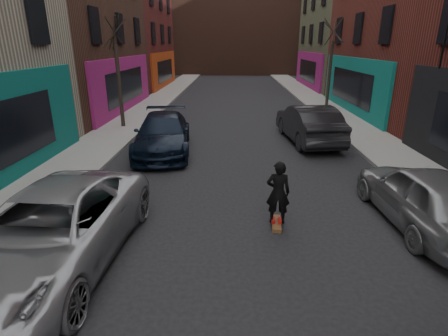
# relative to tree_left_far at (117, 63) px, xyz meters

# --- Properties ---
(sidewalk_left) EXTENTS (2.50, 84.00, 0.13)m
(sidewalk_left) POSITION_rel_tree_left_far_xyz_m (-0.05, 12.00, -3.31)
(sidewalk_left) COLOR gray
(sidewalk_left) RESTS_ON ground
(sidewalk_right) EXTENTS (2.50, 84.00, 0.13)m
(sidewalk_right) POSITION_rel_tree_left_far_xyz_m (12.45, 12.00, -3.31)
(sidewalk_right) COLOR gray
(sidewalk_right) RESTS_ON ground
(building_far) EXTENTS (40.00, 10.00, 14.00)m
(building_far) POSITION_rel_tree_left_far_xyz_m (6.20, 38.00, 3.62)
(building_far) COLOR #47281E
(building_far) RESTS_ON ground
(tree_left_far) EXTENTS (2.00, 2.00, 6.50)m
(tree_left_far) POSITION_rel_tree_left_far_xyz_m (0.00, 0.00, 0.00)
(tree_left_far) COLOR black
(tree_left_far) RESTS_ON sidewalk_left
(tree_right_far) EXTENTS (2.00, 2.00, 6.80)m
(tree_right_far) POSITION_rel_tree_left_far_xyz_m (12.40, 6.00, 0.15)
(tree_right_far) COLOR black
(tree_right_far) RESTS_ON sidewalk_right
(parked_left_far) EXTENTS (2.92, 5.85, 1.59)m
(parked_left_far) POSITION_rel_tree_left_far_xyz_m (2.29, -12.30, -2.59)
(parked_left_far) COLOR #989AA0
(parked_left_far) RESTS_ON ground
(parked_left_end) EXTENTS (2.77, 5.58, 1.56)m
(parked_left_end) POSITION_rel_tree_left_far_xyz_m (3.00, -4.25, -2.60)
(parked_left_end) COLOR black
(parked_left_end) RESTS_ON ground
(parked_right_far) EXTENTS (2.07, 4.69, 1.57)m
(parked_right_far) POSITION_rel_tree_left_far_xyz_m (10.67, -10.40, -2.59)
(parked_right_far) COLOR gray
(parked_right_far) RESTS_ON ground
(parked_right_end) EXTENTS (2.41, 5.40, 1.72)m
(parked_right_end) POSITION_rel_tree_left_far_xyz_m (9.40, -2.48, -2.52)
(parked_right_end) COLOR black
(parked_right_end) RESTS_ON ground
(skateboard) EXTENTS (0.28, 0.81, 0.10)m
(skateboard) POSITION_rel_tree_left_far_xyz_m (7.04, -10.54, -3.33)
(skateboard) COLOR brown
(skateboard) RESTS_ON ground
(skateboarder) EXTENTS (0.61, 0.43, 1.61)m
(skateboarder) POSITION_rel_tree_left_far_xyz_m (7.04, -10.54, -2.48)
(skateboarder) COLOR black
(skateboarder) RESTS_ON skateboard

